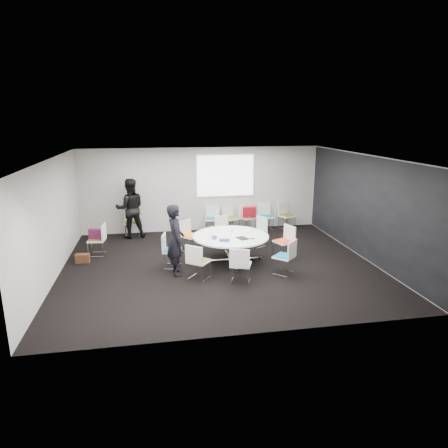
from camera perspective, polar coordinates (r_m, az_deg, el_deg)
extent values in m
cube|color=black|center=(10.51, -0.69, -5.98)|extent=(8.00, 7.00, 0.04)
cube|color=white|center=(9.87, -0.74, 9.62)|extent=(8.00, 7.00, 0.04)
cube|color=#A8A39F|center=(13.51, -3.19, 4.96)|extent=(8.00, 0.04, 2.80)
cube|color=#A8A39F|center=(6.79, 4.22, -5.20)|extent=(8.00, 0.04, 2.80)
cube|color=#A8A39F|center=(10.25, -23.47, 0.52)|extent=(0.04, 7.00, 2.80)
cube|color=#A8A39F|center=(11.45, 19.56, 2.30)|extent=(0.04, 7.00, 2.80)
cube|color=black|center=(11.43, 19.43, 2.30)|extent=(0.01, 6.94, 2.74)
cube|color=silver|center=(10.74, 0.94, -5.18)|extent=(0.90, 0.90, 0.08)
cylinder|color=silver|center=(10.64, 0.95, -3.54)|extent=(0.10, 0.10, 0.65)
cylinder|color=white|center=(10.53, 0.96, -1.75)|extent=(2.01, 2.01, 0.04)
cube|color=white|center=(13.50, 0.21, 6.91)|extent=(1.90, 0.03, 1.35)
cube|color=silver|center=(11.14, 8.46, -3.68)|extent=(0.55, 0.55, 0.42)
cube|color=white|center=(11.07, 8.51, -2.55)|extent=(0.58, 0.59, 0.04)
cube|color=red|center=(11.06, 8.51, -2.40)|extent=(0.50, 0.51, 0.03)
cube|color=white|center=(11.14, 9.37, -1.24)|extent=(0.21, 0.44, 0.42)
cube|color=silver|center=(12.00, 4.68, -2.20)|extent=(0.57, 0.57, 0.42)
cube|color=white|center=(11.93, 4.70, -1.15)|extent=(0.60, 0.61, 0.04)
cube|color=#087972|center=(11.92, 4.71, -1.01)|extent=(0.52, 0.53, 0.03)
cube|color=white|center=(12.01, 5.46, 0.08)|extent=(0.25, 0.42, 0.42)
cube|color=silver|center=(12.02, 0.14, -2.12)|extent=(0.54, 0.54, 0.42)
cube|color=white|center=(11.95, 0.14, -1.07)|extent=(0.59, 0.58, 0.04)
cube|color=olive|center=(11.94, 0.14, -0.93)|extent=(0.51, 0.50, 0.03)
cube|color=white|center=(12.06, -0.38, 0.22)|extent=(0.44, 0.20, 0.42)
cube|color=silver|center=(11.60, -4.77, -2.81)|extent=(0.59, 0.59, 0.42)
cube|color=white|center=(11.53, -4.79, -1.72)|extent=(0.64, 0.63, 0.04)
cube|color=orange|center=(11.52, -4.80, -1.58)|extent=(0.55, 0.55, 0.03)
cube|color=white|center=(11.61, -5.58, -0.44)|extent=(0.37, 0.33, 0.42)
cube|color=silver|center=(10.39, -7.36, -5.02)|extent=(0.50, 0.50, 0.42)
cube|color=white|center=(10.31, -7.40, -3.82)|extent=(0.52, 0.54, 0.04)
cube|color=#0A597F|center=(10.30, -7.40, -3.66)|extent=(0.45, 0.47, 0.03)
cube|color=white|center=(10.28, -8.60, -2.59)|extent=(0.13, 0.46, 0.42)
cube|color=silver|center=(9.60, -3.60, -6.63)|extent=(0.59, 0.59, 0.42)
cube|color=white|center=(9.52, -3.62, -5.34)|extent=(0.63, 0.63, 0.04)
cube|color=#5B6C16|center=(9.51, -3.62, -5.17)|extent=(0.55, 0.55, 0.03)
cube|color=white|center=(9.27, -4.32, -4.40)|extent=(0.38, 0.31, 0.42)
cube|color=silver|center=(9.39, 2.37, -7.11)|extent=(0.54, 0.54, 0.42)
cube|color=white|center=(9.31, 2.39, -5.80)|extent=(0.58, 0.57, 0.04)
cube|color=red|center=(9.30, 2.39, -5.63)|extent=(0.51, 0.49, 0.03)
cube|color=white|center=(9.03, 2.23, -4.90)|extent=(0.44, 0.19, 0.42)
cube|color=silver|center=(9.99, 8.50, -5.89)|extent=(0.59, 0.59, 0.42)
cube|color=white|center=(9.91, 8.55, -4.65)|extent=(0.64, 0.64, 0.04)
cube|color=#075883|center=(9.90, 8.56, -4.49)|extent=(0.55, 0.55, 0.03)
cube|color=white|center=(9.75, 9.71, -3.59)|extent=(0.35, 0.35, 0.42)
cube|color=silver|center=(13.45, -1.65, -0.27)|extent=(0.49, 0.49, 0.42)
cube|color=white|center=(13.39, -1.66, 0.68)|extent=(0.53, 0.51, 0.04)
cube|color=#0B6D80|center=(13.38, -1.66, 0.81)|extent=(0.46, 0.45, 0.03)
cube|color=white|center=(13.54, -1.64, 1.85)|extent=(0.46, 0.12, 0.42)
cube|color=silver|center=(13.55, 1.05, -0.15)|extent=(0.56, 0.56, 0.42)
cube|color=white|center=(13.49, 1.05, 0.80)|extent=(0.60, 0.59, 0.04)
cube|color=#637518|center=(13.49, 1.05, 0.92)|extent=(0.52, 0.51, 0.03)
cube|color=white|center=(13.60, 0.54, 1.91)|extent=(0.43, 0.22, 0.42)
cube|color=silver|center=(13.68, 3.41, -0.03)|extent=(0.54, 0.54, 0.42)
cube|color=white|center=(13.62, 3.42, 0.91)|extent=(0.59, 0.58, 0.04)
cube|color=red|center=(13.61, 3.42, 1.03)|extent=(0.51, 0.50, 0.03)
cube|color=white|center=(13.73, 2.93, 2.02)|extent=(0.44, 0.20, 0.42)
cube|color=silver|center=(13.83, 5.97, 0.09)|extent=(0.44, 0.44, 0.42)
cube|color=white|center=(13.78, 6.00, 1.01)|extent=(0.48, 0.46, 0.04)
cube|color=#0C8179|center=(13.77, 6.00, 1.14)|extent=(0.42, 0.40, 0.03)
cube|color=white|center=(13.92, 5.75, 2.14)|extent=(0.46, 0.06, 0.42)
cube|color=silver|center=(14.05, 8.95, 0.21)|extent=(0.55, 0.55, 0.42)
cube|color=white|center=(13.99, 8.99, 1.12)|extent=(0.60, 0.59, 0.04)
cube|color=#706715|center=(13.98, 8.99, 1.24)|extent=(0.52, 0.51, 0.03)
cube|color=white|center=(14.09, 8.45, 2.20)|extent=(0.44, 0.21, 0.42)
cube|color=silver|center=(11.74, -17.63, -3.26)|extent=(0.47, 0.47, 0.42)
cube|color=white|center=(11.67, -17.72, -2.19)|extent=(0.49, 0.51, 0.04)
cube|color=#696216|center=(11.66, -17.73, -2.05)|extent=(0.43, 0.44, 0.03)
cube|color=white|center=(11.56, -16.80, -1.09)|extent=(0.09, 0.46, 0.42)
cube|color=silver|center=(13.33, -13.03, -0.79)|extent=(0.44, 0.44, 0.42)
cube|color=white|center=(13.27, -13.08, 0.17)|extent=(0.48, 0.46, 0.04)
cube|color=olive|center=(13.27, -13.09, 0.29)|extent=(0.41, 0.39, 0.03)
cube|color=white|center=(13.42, -13.14, 1.34)|extent=(0.46, 0.05, 0.42)
imported|color=black|center=(9.72, -6.92, -2.27)|extent=(0.47, 0.67, 1.75)
imported|color=black|center=(13.01, -13.24, 2.18)|extent=(1.00, 0.82, 1.90)
imported|color=#333338|center=(10.33, -1.14, -1.91)|extent=(0.22, 0.32, 0.02)
cube|color=silver|center=(10.40, -1.79, -1.12)|extent=(0.06, 0.30, 0.22)
cube|color=black|center=(10.27, 2.65, -2.04)|extent=(0.31, 0.36, 0.02)
cube|color=navy|center=(10.09, 0.07, -2.31)|extent=(0.30, 0.26, 0.03)
cube|color=white|center=(10.88, 3.36, -1.11)|extent=(0.36, 0.36, 0.00)
cube|color=white|center=(10.70, 4.72, -1.41)|extent=(0.34, 0.27, 0.00)
cylinder|color=white|center=(10.89, 1.09, -0.83)|extent=(0.08, 0.08, 0.09)
cube|color=black|center=(10.26, 4.04, -2.11)|extent=(0.16, 0.12, 0.01)
cube|color=#541636|center=(11.62, -17.79, -1.34)|extent=(0.42, 0.25, 0.28)
cube|color=#4A2917|center=(11.29, -19.56, -4.64)|extent=(0.37, 0.17, 0.24)
cube|color=maroon|center=(13.36, 3.65, 1.77)|extent=(0.45, 0.18, 0.36)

